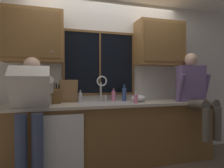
{
  "coord_description": "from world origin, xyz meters",
  "views": [
    {
      "loc": [
        -0.83,
        -3.14,
        1.25
      ],
      "look_at": [
        0.02,
        -0.3,
        1.2
      ],
      "focal_mm": 32.18,
      "sensor_mm": 36.0,
      "label": 1
    }
  ],
  "objects_px": {
    "knife_block": "(56,96)",
    "soap_dispenser": "(136,99)",
    "bottle_green_glass": "(80,97)",
    "mixing_bowl": "(138,98)",
    "bottle_tall_clear": "(114,96)",
    "person_sitting_on_counter": "(195,90)",
    "bottle_amber_small": "(124,94)",
    "person_standing": "(30,105)",
    "cutting_board": "(69,91)"
  },
  "relations": [
    {
      "from": "knife_block",
      "to": "bottle_green_glass",
      "type": "distance_m",
      "value": 0.35
    },
    {
      "from": "knife_block",
      "to": "soap_dispenser",
      "type": "relative_size",
      "value": 1.85
    },
    {
      "from": "bottle_tall_clear",
      "to": "soap_dispenser",
      "type": "bearing_deg",
      "value": -61.5
    },
    {
      "from": "bottle_tall_clear",
      "to": "bottle_amber_small",
      "type": "bearing_deg",
      "value": -16.21
    },
    {
      "from": "cutting_board",
      "to": "mixing_bowl",
      "type": "distance_m",
      "value": 1.07
    },
    {
      "from": "bottle_amber_small",
      "to": "mixing_bowl",
      "type": "bearing_deg",
      "value": -39.32
    },
    {
      "from": "person_standing",
      "to": "mixing_bowl",
      "type": "distance_m",
      "value": 1.56
    },
    {
      "from": "person_sitting_on_counter",
      "to": "bottle_green_glass",
      "type": "distance_m",
      "value": 1.75
    },
    {
      "from": "knife_block",
      "to": "cutting_board",
      "type": "relative_size",
      "value": 0.94
    },
    {
      "from": "knife_block",
      "to": "soap_dispenser",
      "type": "bearing_deg",
      "value": -15.07
    },
    {
      "from": "person_standing",
      "to": "cutting_board",
      "type": "bearing_deg",
      "value": 47.38
    },
    {
      "from": "person_standing",
      "to": "person_sitting_on_counter",
      "type": "height_order",
      "value": "person_sitting_on_counter"
    },
    {
      "from": "person_sitting_on_counter",
      "to": "bottle_tall_clear",
      "type": "relative_size",
      "value": 6.08
    },
    {
      "from": "person_standing",
      "to": "bottle_amber_small",
      "type": "height_order",
      "value": "person_standing"
    },
    {
      "from": "mixing_bowl",
      "to": "cutting_board",
      "type": "bearing_deg",
      "value": 169.34
    },
    {
      "from": "person_sitting_on_counter",
      "to": "bottle_amber_small",
      "type": "height_order",
      "value": "person_sitting_on_counter"
    },
    {
      "from": "cutting_board",
      "to": "soap_dispenser",
      "type": "relative_size",
      "value": 1.97
    },
    {
      "from": "cutting_board",
      "to": "bottle_tall_clear",
      "type": "distance_m",
      "value": 0.71
    },
    {
      "from": "soap_dispenser",
      "to": "bottle_green_glass",
      "type": "xyz_separation_m",
      "value": [
        -0.75,
        0.34,
        0.01
      ]
    },
    {
      "from": "soap_dispenser",
      "to": "bottle_tall_clear",
      "type": "height_order",
      "value": "bottle_tall_clear"
    },
    {
      "from": "soap_dispenser",
      "to": "bottle_green_glass",
      "type": "bearing_deg",
      "value": 155.4
    },
    {
      "from": "knife_block",
      "to": "mixing_bowl",
      "type": "bearing_deg",
      "value": -4.44
    },
    {
      "from": "knife_block",
      "to": "bottle_tall_clear",
      "type": "xyz_separation_m",
      "value": [
        0.88,
        0.1,
        -0.02
      ]
    },
    {
      "from": "person_sitting_on_counter",
      "to": "mixing_bowl",
      "type": "relative_size",
      "value": 5.54
    },
    {
      "from": "soap_dispenser",
      "to": "bottle_amber_small",
      "type": "xyz_separation_m",
      "value": [
        -0.05,
        0.35,
        0.05
      ]
    },
    {
      "from": "bottle_green_glass",
      "to": "bottle_tall_clear",
      "type": "distance_m",
      "value": 0.54
    },
    {
      "from": "mixing_bowl",
      "to": "soap_dispenser",
      "type": "height_order",
      "value": "soap_dispenser"
    },
    {
      "from": "cutting_board",
      "to": "soap_dispenser",
      "type": "distance_m",
      "value": 1.01
    },
    {
      "from": "knife_block",
      "to": "bottle_green_glass",
      "type": "relative_size",
      "value": 1.62
    },
    {
      "from": "mixing_bowl",
      "to": "bottle_tall_clear",
      "type": "height_order",
      "value": "bottle_tall_clear"
    },
    {
      "from": "person_standing",
      "to": "person_sitting_on_counter",
      "type": "xyz_separation_m",
      "value": [
        2.34,
        0.04,
        0.15
      ]
    },
    {
      "from": "soap_dispenser",
      "to": "mixing_bowl",
      "type": "bearing_deg",
      "value": 57.06
    },
    {
      "from": "cutting_board",
      "to": "mixing_bowl",
      "type": "relative_size",
      "value": 1.51
    },
    {
      "from": "person_standing",
      "to": "mixing_bowl",
      "type": "bearing_deg",
      "value": 12.03
    },
    {
      "from": "bottle_green_glass",
      "to": "knife_block",
      "type": "bearing_deg",
      "value": -172.15
    },
    {
      "from": "soap_dispenser",
      "to": "person_standing",
      "type": "bearing_deg",
      "value": -174.87
    },
    {
      "from": "knife_block",
      "to": "soap_dispenser",
      "type": "xyz_separation_m",
      "value": [
        1.1,
        -0.3,
        -0.04
      ]
    },
    {
      "from": "person_standing",
      "to": "bottle_amber_small",
      "type": "relative_size",
      "value": 5.75
    },
    {
      "from": "person_sitting_on_counter",
      "to": "bottle_amber_small",
      "type": "distance_m",
      "value": 1.09
    },
    {
      "from": "bottle_green_glass",
      "to": "bottle_tall_clear",
      "type": "xyz_separation_m",
      "value": [
        0.54,
        0.05,
        0.0
      ]
    },
    {
      "from": "bottle_green_glass",
      "to": "cutting_board",
      "type": "bearing_deg",
      "value": 162.15
    },
    {
      "from": "cutting_board",
      "to": "soap_dispenser",
      "type": "height_order",
      "value": "cutting_board"
    },
    {
      "from": "knife_block",
      "to": "soap_dispenser",
      "type": "distance_m",
      "value": 1.14
    },
    {
      "from": "cutting_board",
      "to": "bottle_tall_clear",
      "type": "relative_size",
      "value": 1.66
    },
    {
      "from": "mixing_bowl",
      "to": "bottle_green_glass",
      "type": "relative_size",
      "value": 1.15
    },
    {
      "from": "soap_dispenser",
      "to": "bottle_amber_small",
      "type": "relative_size",
      "value": 0.64
    },
    {
      "from": "knife_block",
      "to": "person_standing",
      "type": "bearing_deg",
      "value": -125.7
    },
    {
      "from": "person_sitting_on_counter",
      "to": "bottle_tall_clear",
      "type": "height_order",
      "value": "person_sitting_on_counter"
    },
    {
      "from": "person_sitting_on_counter",
      "to": "bottle_green_glass",
      "type": "height_order",
      "value": "person_sitting_on_counter"
    },
    {
      "from": "person_standing",
      "to": "person_sitting_on_counter",
      "type": "distance_m",
      "value": 2.35
    }
  ]
}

